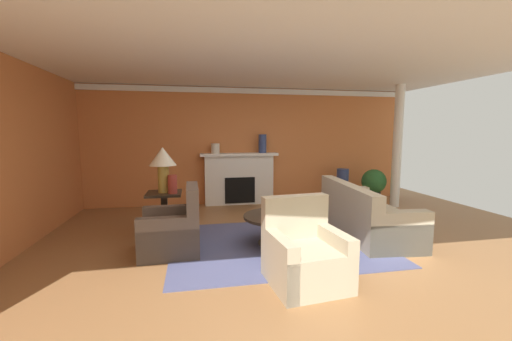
{
  "coord_description": "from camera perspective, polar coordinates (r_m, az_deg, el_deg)",
  "views": [
    {
      "loc": [
        -1.32,
        -4.58,
        1.69
      ],
      "look_at": [
        -0.22,
        1.0,
        1.0
      ],
      "focal_mm": 22.17,
      "sensor_mm": 36.0,
      "label": 1
    }
  ],
  "objects": [
    {
      "name": "wall_fireplace",
      "position": [
        7.62,
        -1.21,
        4.46
      ],
      "size": [
        8.07,
        0.12,
        2.72
      ],
      "primitive_type": "cube",
      "color": "#CC723D",
      "rests_on": "ground_plane"
    },
    {
      "name": "vase_mantel_left",
      "position": [
        7.26,
        -7.35,
        3.96
      ],
      "size": [
        0.19,
        0.19,
        0.23
      ],
      "primitive_type": "cylinder",
      "color": "beige",
      "rests_on": "fireplace"
    },
    {
      "name": "side_table",
      "position": [
        5.53,
        -16.18,
        -6.86
      ],
      "size": [
        0.56,
        0.56,
        0.7
      ],
      "color": "#2D2319",
      "rests_on": "ground_plane"
    },
    {
      "name": "table_lamp",
      "position": [
        5.39,
        -16.47,
        1.68
      ],
      "size": [
        0.44,
        0.44,
        0.75
      ],
      "color": "#B28E38",
      "rests_on": "side_table"
    },
    {
      "name": "coffee_table",
      "position": [
        4.84,
        3.73,
        -9.36
      ],
      "size": [
        1.0,
        1.0,
        0.45
      ],
      "color": "#2D2319",
      "rests_on": "ground_plane"
    },
    {
      "name": "vase_on_side_table",
      "position": [
        5.31,
        -14.84,
        -2.41
      ],
      "size": [
        0.15,
        0.15,
        0.3
      ],
      "primitive_type": "cylinder",
      "color": "#9E3328",
      "rests_on": "side_table"
    },
    {
      "name": "area_rug",
      "position": [
        4.94,
        3.7,
        -13.03
      ],
      "size": [
        3.12,
        2.4,
        0.01
      ],
      "primitive_type": "cube",
      "color": "#4C517A",
      "rests_on": "ground_plane"
    },
    {
      "name": "ground_plane",
      "position": [
        5.06,
        4.71,
        -12.63
      ],
      "size": [
        9.72,
        9.72,
        0.0
      ],
      "primitive_type": "plane",
      "color": "olive"
    },
    {
      "name": "potted_plant",
      "position": [
        7.88,
        20.48,
        -2.26
      ],
      "size": [
        0.56,
        0.56,
        0.83
      ],
      "color": "#333333",
      "rests_on": "ground_plane"
    },
    {
      "name": "armchair_near_window",
      "position": [
        4.68,
        -14.72,
        -10.54
      ],
      "size": [
        0.81,
        0.81,
        0.95
      ],
      "color": "brown",
      "rests_on": "ground_plane"
    },
    {
      "name": "crown_moulding",
      "position": [
        7.59,
        -1.13,
        14.15
      ],
      "size": [
        8.07,
        0.08,
        0.12
      ],
      "primitive_type": "cube",
      "color": "white"
    },
    {
      "name": "fireplace",
      "position": [
        7.44,
        -3.06,
        -1.73
      ],
      "size": [
        1.8,
        0.35,
        1.21
      ],
      "color": "white",
      "rests_on": "ground_plane"
    },
    {
      "name": "vase_tall_corner",
      "position": [
        7.93,
        15.32,
        -2.63
      ],
      "size": [
        0.28,
        0.28,
        0.82
      ],
      "primitive_type": "cylinder",
      "color": "navy",
      "rests_on": "ground_plane"
    },
    {
      "name": "wall_window",
      "position": [
        5.48,
        -38.05,
        2.01
      ],
      "size": [
        0.12,
        6.31,
        2.72
      ],
      "primitive_type": "cube",
      "color": "#CC723D",
      "rests_on": "ground_plane"
    },
    {
      "name": "armchair_facing_fireplace",
      "position": [
        3.71,
        8.77,
        -15.08
      ],
      "size": [
        0.88,
        0.88,
        0.95
      ],
      "color": "#C1B293",
      "rests_on": "ground_plane"
    },
    {
      "name": "ceiling_panel",
      "position": [
        5.17,
        4.07,
        18.79
      ],
      "size": [
        8.07,
        6.31,
        0.06
      ],
      "primitive_type": "cube",
      "color": "white"
    },
    {
      "name": "book_red_cover",
      "position": [
        4.76,
        3.33,
        -7.84
      ],
      "size": [
        0.25,
        0.24,
        0.06
      ],
      "primitive_type": "cube",
      "rotation": [
        0.0,
        0.0,
        0.38
      ],
      "color": "navy",
      "rests_on": "coffee_table"
    },
    {
      "name": "vase_mantel_right",
      "position": [
        7.41,
        1.18,
        4.87
      ],
      "size": [
        0.18,
        0.18,
        0.43
      ],
      "primitive_type": "cylinder",
      "color": "navy",
      "rests_on": "fireplace"
    },
    {
      "name": "sofa",
      "position": [
        5.63,
        18.93,
        -7.79
      ],
      "size": [
        1.08,
        2.17,
        0.85
      ],
      "color": "#BCB299",
      "rests_on": "ground_plane"
    },
    {
      "name": "column_white",
      "position": [
        7.76,
        24.14,
        3.9
      ],
      "size": [
        0.2,
        0.2,
        2.72
      ],
      "primitive_type": "cylinder",
      "color": "white",
      "rests_on": "ground_plane"
    }
  ]
}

